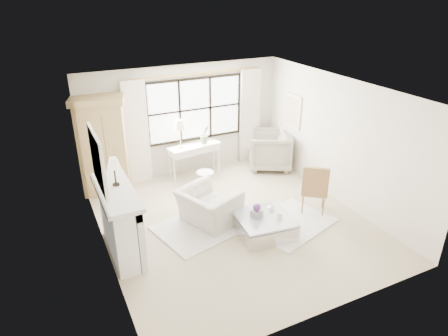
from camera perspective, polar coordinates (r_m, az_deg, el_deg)
The scene contains 32 objects.
floor at distance 8.16m, azimuth 1.48°, elevation -7.73°, with size 5.50×5.50×0.00m, color #C2B190.
ceiling at distance 7.08m, azimuth 1.72°, elevation 11.01°, with size 5.50×5.50×0.00m, color white.
wall_back at distance 9.88m, azimuth -5.77°, elevation 6.78°, with size 5.00×5.00×0.00m, color beige.
wall_front at distance 5.53m, azimuth 14.93°, elevation -9.48°, with size 5.00×5.00×0.00m, color beige.
wall_left at distance 6.85m, azimuth -17.37°, elevation -2.75°, with size 5.50×5.50×0.00m, color silver.
wall_right at distance 8.87m, azimuth 16.13°, elevation 3.77°, with size 5.50×5.50×0.00m, color silver.
window_pane at distance 9.89m, azimuth -4.15°, elevation 8.37°, with size 2.40×0.02×1.50m, color white.
window_frame at distance 9.88m, azimuth -4.13°, elevation 8.36°, with size 2.50×0.04×1.50m, color black, non-canonical shape.
curtain_rod at distance 9.63m, azimuth -4.18°, elevation 13.25°, with size 0.04×0.04×3.30m, color #AF863C.
curtain_left at distance 9.51m, azimuth -12.34°, elevation 4.86°, with size 0.55×0.10×2.47m, color white.
curtain_right at distance 10.55m, azimuth 3.71°, elevation 7.37°, with size 0.55×0.10×2.47m, color beige.
fireplace at distance 7.21m, azimuth -14.90°, elevation -7.36°, with size 0.58×1.66×1.26m.
mirror_frame at distance 6.65m, azimuth -17.65°, elevation 1.05°, with size 0.05×1.15×0.95m, color white.
mirror_glass at distance 6.65m, azimuth -17.40°, elevation 1.10°, with size 0.02×1.00×0.80m, color #B7BBC2.
art_frame at distance 10.04m, azimuth 9.81°, elevation 8.03°, with size 0.04×0.62×0.82m, color white.
art_canvas at distance 10.03m, azimuth 9.71°, elevation 8.01°, with size 0.01×0.52×0.72m, color beige.
mantel_lamp at distance 6.90m, azimuth -15.51°, elevation 0.53°, with size 0.22×0.22×0.51m.
armoire at distance 9.24m, azimuth -16.89°, elevation 3.11°, with size 1.27×0.98×2.24m.
console_table at distance 9.97m, azimuth -4.23°, elevation 1.17°, with size 1.35×0.63×0.80m.
console_lamp at distance 9.52m, azimuth -6.34°, elevation 6.09°, with size 0.28×0.28×0.69m.
orchid_plant at distance 9.84m, azimuth -2.75°, elevation 4.85°, with size 0.26×0.21×0.47m, color #637D53.
side_table at distance 9.14m, azimuth -2.70°, elevation -1.57°, with size 0.40×0.40×0.51m.
rug_left at distance 8.03m, azimuth -2.70°, elevation -8.19°, with size 1.86×1.32×0.03m, color silver.
rug_right at distance 8.20m, azimuth 9.37°, elevation -7.78°, with size 1.64×1.23×0.03m, color white.
club_armchair at distance 7.98m, azimuth -2.19°, elevation -5.57°, with size 1.10×0.96×0.71m, color beige.
wingback_chair at distance 10.40m, azimuth 6.58°, elevation 2.57°, with size 1.03×1.06×0.96m, color gray.
french_chair at distance 8.58m, azimuth 12.64°, elevation -4.24°, with size 0.68×0.68×1.08m.
coffee_table at distance 7.76m, azimuth 5.69°, elevation -8.17°, with size 1.10×1.10×0.38m.
planter_box at distance 7.59m, azimuth 4.68°, elevation -6.56°, with size 0.18×0.18×0.13m, color gray.
planter_flowers at distance 7.52m, azimuth 4.71°, elevation -5.64°, with size 0.15×0.15×0.15m, color #582A6B.
pillar_candle at distance 7.60m, azimuth 7.91°, elevation -6.75°, with size 0.10×0.10×0.12m, color beige.
coffee_vase at distance 7.84m, azimuth 6.74°, elevation -5.55°, with size 0.13×0.13×0.14m, color silver.
Camera 1 is at (-3.18, -6.10, 4.39)m, focal length 32.00 mm.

